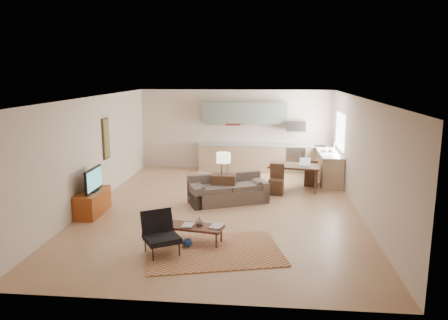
# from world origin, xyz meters

# --- Properties ---
(room) EXTENTS (9.00, 9.00, 9.00)m
(room) POSITION_xyz_m (0.00, 0.00, 1.35)
(room) COLOR #AC7E58
(room) RESTS_ON ground
(kitchen_counter_back) EXTENTS (4.26, 0.64, 0.92)m
(kitchen_counter_back) POSITION_xyz_m (0.90, 4.18, 0.46)
(kitchen_counter_back) COLOR #9F8466
(kitchen_counter_back) RESTS_ON ground
(kitchen_counter_right) EXTENTS (0.64, 2.26, 0.92)m
(kitchen_counter_right) POSITION_xyz_m (2.93, 3.00, 0.46)
(kitchen_counter_right) COLOR #9F8466
(kitchen_counter_right) RESTS_ON ground
(kitchen_range) EXTENTS (0.62, 0.62, 0.90)m
(kitchen_range) POSITION_xyz_m (2.00, 4.18, 0.45)
(kitchen_range) COLOR #A5A8AD
(kitchen_range) RESTS_ON ground
(kitchen_microwave) EXTENTS (0.62, 0.40, 0.35)m
(kitchen_microwave) POSITION_xyz_m (2.00, 4.20, 1.55)
(kitchen_microwave) COLOR #A5A8AD
(kitchen_microwave) RESTS_ON room
(upper_cabinets) EXTENTS (2.80, 0.34, 0.70)m
(upper_cabinets) POSITION_xyz_m (0.30, 4.33, 1.95)
(upper_cabinets) COLOR slate
(upper_cabinets) RESTS_ON room
(window_right) EXTENTS (0.02, 1.40, 1.05)m
(window_right) POSITION_xyz_m (3.23, 3.00, 1.55)
(window_right) COLOR white
(window_right) RESTS_ON room
(wall_art_left) EXTENTS (0.06, 0.42, 1.10)m
(wall_art_left) POSITION_xyz_m (-3.21, 0.90, 1.55)
(wall_art_left) COLOR olive
(wall_art_left) RESTS_ON room
(triptych) EXTENTS (1.70, 0.04, 0.50)m
(triptych) POSITION_xyz_m (-0.10, 4.47, 1.75)
(triptych) COLOR beige
(triptych) RESTS_ON room
(rug) EXTENTS (2.82, 2.27, 0.02)m
(rug) POSITION_xyz_m (0.10, -2.64, 0.01)
(rug) COLOR #9B482D
(rug) RESTS_ON floor
(sofa) EXTENTS (2.23, 1.63, 0.71)m
(sofa) POSITION_xyz_m (0.09, 0.48, 0.36)
(sofa) COLOR brown
(sofa) RESTS_ON floor
(coffee_table) EXTENTS (1.21, 0.66, 0.35)m
(coffee_table) POSITION_xyz_m (-0.34, -2.23, 0.17)
(coffee_table) COLOR #4F2B1F
(coffee_table) RESTS_ON floor
(book_a) EXTENTS (0.26, 0.32, 0.03)m
(book_a) POSITION_xyz_m (-0.57, -2.23, 0.36)
(book_a) COLOR maroon
(book_a) RESTS_ON coffee_table
(book_b) EXTENTS (0.41, 0.45, 0.02)m
(book_b) POSITION_xyz_m (-0.01, -2.20, 0.35)
(book_b) COLOR navy
(book_b) RESTS_ON coffee_table
(vase) EXTENTS (0.22, 0.22, 0.18)m
(vase) POSITION_xyz_m (-0.24, -2.20, 0.43)
(vase) COLOR black
(vase) RESTS_ON coffee_table
(armchair) EXTENTS (0.94, 0.94, 0.78)m
(armchair) POSITION_xyz_m (-0.84, -2.85, 0.39)
(armchair) COLOR black
(armchair) RESTS_ON floor
(tv_credenza) EXTENTS (0.46, 1.20, 0.55)m
(tv_credenza) POSITION_xyz_m (-3.00, -0.73, 0.28)
(tv_credenza) COLOR #863711
(tv_credenza) RESTS_ON floor
(tv) EXTENTS (0.09, 0.92, 0.55)m
(tv) POSITION_xyz_m (-2.95, -0.73, 0.83)
(tv) COLOR black
(tv) RESTS_ON tv_credenza
(console_table) EXTENTS (0.62, 0.42, 0.73)m
(console_table) POSITION_xyz_m (-0.04, 0.53, 0.36)
(console_table) COLOR #3A2418
(console_table) RESTS_ON floor
(table_lamp) EXTENTS (0.38, 0.38, 0.58)m
(table_lamp) POSITION_xyz_m (-0.04, 0.53, 1.02)
(table_lamp) COLOR beige
(table_lamp) RESTS_ON console_table
(dining_table) EXTENTS (1.52, 1.03, 0.71)m
(dining_table) POSITION_xyz_m (1.84, 1.92, 0.36)
(dining_table) COLOR #3A2418
(dining_table) RESTS_ON floor
(dining_chair_near) EXTENTS (0.45, 0.46, 0.82)m
(dining_chair_near) POSITION_xyz_m (1.32, 1.39, 0.41)
(dining_chair_near) COLOR #3A2418
(dining_chair_near) RESTS_ON floor
(dining_chair_far) EXTENTS (0.40, 0.42, 0.79)m
(dining_chair_far) POSITION_xyz_m (2.36, 2.45, 0.39)
(dining_chair_far) COLOR #3A2418
(dining_chair_far) RESTS_ON floor
(laptop) EXTENTS (0.32, 0.25, 0.23)m
(laptop) POSITION_xyz_m (2.12, 1.82, 0.83)
(laptop) COLOR #A5A8AD
(laptop) RESTS_ON dining_table
(soap_bottle) EXTENTS (0.12, 0.13, 0.19)m
(soap_bottle) POSITION_xyz_m (2.83, 2.91, 1.02)
(soap_bottle) COLOR beige
(soap_bottle) RESTS_ON kitchen_counter_right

